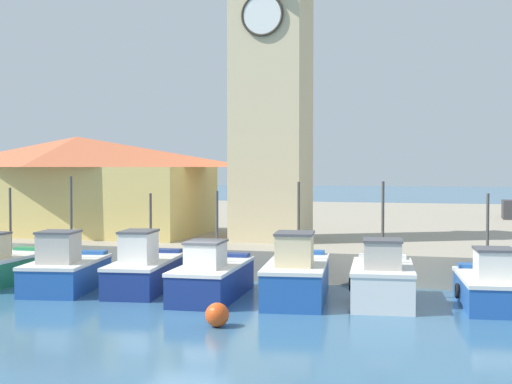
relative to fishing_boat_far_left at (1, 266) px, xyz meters
name	(u,v)px	position (x,y,z in m)	size (l,w,h in m)	color
ground_plane	(187,310)	(8.87, -2.94, -0.70)	(300.00, 300.00, 0.00)	#386689
quay_wharf	(326,226)	(8.87, 23.10, -0.08)	(120.00, 40.00, 1.23)	#9E937F
fishing_boat_far_left	(1,266)	(0.00, 0.00, 0.00)	(1.92, 4.88, 3.74)	#237A4C
fishing_boat_left_outer	(66,270)	(3.22, -0.63, 0.05)	(2.83, 4.63, 4.22)	#2356A8
fishing_boat_left_inner	(145,270)	(6.04, 0.17, 0.06)	(2.47, 5.31, 3.56)	navy
fishing_boat_mid_left	(212,277)	(8.94, -0.65, 0.03)	(2.22, 5.09, 3.71)	navy
fishing_boat_center	(297,276)	(11.87, -0.22, 0.13)	(2.64, 5.41, 4.04)	#2356A8
fishing_boat_mid_right	(382,280)	(14.78, -0.13, 0.09)	(2.43, 4.40, 4.08)	silver
fishing_boat_right_inner	(490,286)	(18.21, 0.20, -0.02)	(2.36, 4.51, 3.69)	#2356A8
clock_tower	(272,77)	(9.05, 7.46, 7.95)	(3.73, 3.73, 15.72)	beige
warehouse_left	(77,184)	(-1.26, 8.20, 3.01)	(13.13, 6.98, 4.87)	tan
mooring_buoy	(217,315)	(10.55, -4.92, -0.35)	(0.69, 0.69, 0.69)	#E54C19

